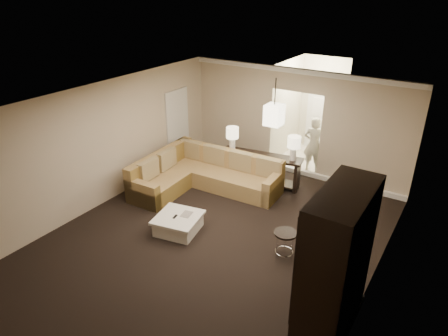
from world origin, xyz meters
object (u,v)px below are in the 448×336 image
Objects in this scene: coffee_table at (178,223)px; console_table at (261,166)px; armoire at (335,266)px; sectional_sofa at (202,175)px; drink_table at (285,239)px; person at (314,142)px.

console_table reaches higher than coffee_table.
coffee_table is 3.66m from armoire.
sectional_sofa reaches higher than drink_table.
sectional_sofa reaches higher than console_table.
console_table is (0.41, 2.84, 0.29)m from coffee_table.
coffee_table is 2.26m from drink_table.
armoire is at bearing -34.17° from sectional_sofa.
drink_table is at bearing 137.31° from armoire.
drink_table is (1.80, -2.41, -0.09)m from console_table.
sectional_sofa is at bearing 110.83° from coffee_table.
console_table is (1.09, 1.03, 0.11)m from sectional_sofa.
coffee_table is at bearing 71.15° from person.
armoire is 1.36× the size of person.
console_table reaches higher than drink_table.
person reaches higher than drink_table.
coffee_table is at bearing -71.97° from sectional_sofa.
drink_table is 0.31× the size of person.
person is at bearing 114.21° from armoire.
drink_table is (2.90, -1.37, 0.02)m from sectional_sofa.
coffee_table is 1.95× the size of drink_table.
armoire reaches higher than sectional_sofa.
person is at bearing 73.87° from coffee_table.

